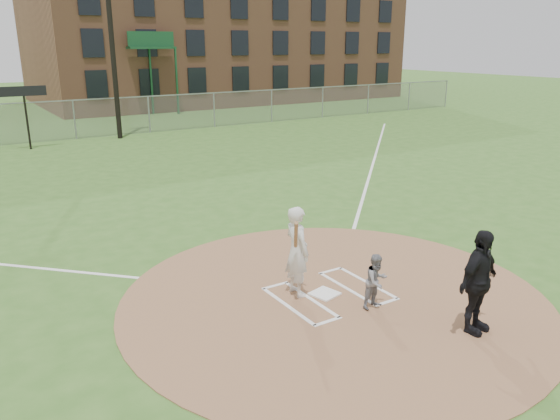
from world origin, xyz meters
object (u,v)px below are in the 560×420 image
batter_at_plate (297,251)px  home_plate (325,294)px  catcher (376,281)px  umpire (478,282)px

batter_at_plate → home_plate: bearing=-36.8°
home_plate → batter_at_plate: (-0.45, 0.34, 0.90)m
batter_at_plate → catcher: bearing=-53.7°
catcher → home_plate: bearing=111.9°
catcher → umpire: size_ratio=0.58×
catcher → batter_at_plate: batter_at_plate is taller
home_plate → catcher: size_ratio=0.46×
home_plate → catcher: (0.49, -0.95, 0.52)m
catcher → umpire: bearing=-67.5°
home_plate → batter_at_plate: bearing=143.2°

